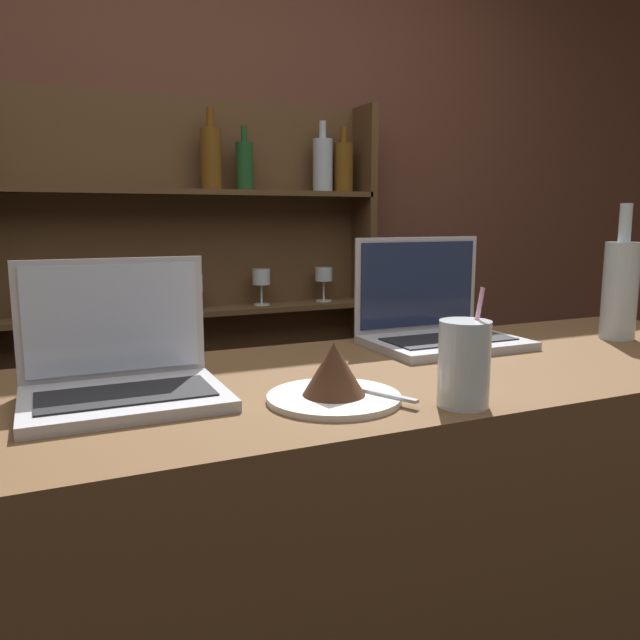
{
  "coord_description": "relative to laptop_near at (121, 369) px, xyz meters",
  "views": [
    {
      "loc": [
        -0.52,
        -0.69,
        1.3
      ],
      "look_at": [
        -0.06,
        0.33,
        1.12
      ],
      "focal_mm": 35.0,
      "sensor_mm": 36.0,
      "label": 1
    }
  ],
  "objects": [
    {
      "name": "water_glass",
      "position": [
        0.47,
        -0.26,
        0.02
      ],
      "size": [
        0.08,
        0.08,
        0.18
      ],
      "color": "silver",
      "rests_on": "bar_counter"
    },
    {
      "name": "back_shelf",
      "position": [
        0.43,
        1.31,
        -0.14
      ],
      "size": [
        1.44,
        0.18,
        1.74
      ],
      "color": "brown",
      "rests_on": "ground_plane"
    },
    {
      "name": "laptop_far",
      "position": [
        0.71,
        0.16,
        0.0
      ],
      "size": [
        0.33,
        0.24,
        0.24
      ],
      "color": "#ADADB2",
      "rests_on": "bar_counter"
    },
    {
      "name": "back_wall",
      "position": [
        0.41,
        1.39,
        0.28
      ],
      "size": [
        7.0,
        0.06,
        2.7
      ],
      "color": "brown",
      "rests_on": "ground_plane"
    },
    {
      "name": "wine_bottle_clear",
      "position": [
        1.13,
        0.03,
        0.07
      ],
      "size": [
        0.08,
        0.08,
        0.32
      ],
      "color": "#B2C1C6",
      "rests_on": "bar_counter"
    },
    {
      "name": "cake_plate",
      "position": [
        0.3,
        -0.15,
        -0.01
      ],
      "size": [
        0.21,
        0.21,
        0.09
      ],
      "color": "silver",
      "rests_on": "bar_counter"
    },
    {
      "name": "bar_counter",
      "position": [
        0.41,
        -0.01,
        -0.56
      ],
      "size": [
        2.0,
        0.61,
        1.02
      ],
      "color": "brown",
      "rests_on": "ground_plane"
    },
    {
      "name": "laptop_near",
      "position": [
        0.0,
        0.0,
        0.0
      ],
      "size": [
        0.3,
        0.23,
        0.22
      ],
      "color": "#ADADB2",
      "rests_on": "bar_counter"
    }
  ]
}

